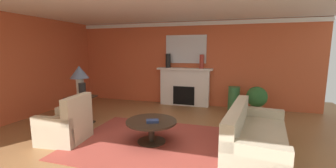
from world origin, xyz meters
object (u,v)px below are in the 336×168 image
Objects in this scene: vase_on_side_table at (82,90)px; vase_tall_corner at (234,99)px; side_table at (82,108)px; table_lamp at (79,75)px; sofa at (254,139)px; mantel_mirror at (186,49)px; vase_mantel_left at (168,61)px; fireplace at (184,88)px; armchair_near_window at (66,127)px; coffee_table at (151,126)px; vase_mantel_right at (202,62)px; potted_plant at (257,99)px.

vase_tall_corner is at bearing 35.00° from vase_on_side_table.
table_lamp is at bearing 90.00° from side_table.
side_table is at bearing 172.27° from sofa.
mantel_mirror is 3.52m from vase_on_side_table.
vase_mantel_left is 3.02m from vase_on_side_table.
mantel_mirror is 2.19m from vase_tall_corner.
sofa is at bearing -58.27° from fireplace.
sofa is 3.58m from armchair_near_window.
fireplace is 1.80× the size of coffee_table.
table_lamp is 4.33m from vase_tall_corner.
vase_mantel_left is at bearing -162.82° from mantel_mirror.
side_table is at bearing -119.99° from vase_mantel_left.
fireplace reaches higher than side_table.
coffee_table is 3.20m from vase_tall_corner.
fireplace is 2.40× the size of table_lamp.
sofa is at bearing -6.24° from vase_on_side_table.
vase_mantel_right is at bearing 44.67° from table_lamp.
mantel_mirror is at bearing 160.81° from potted_plant.
mantel_mirror is 1.61× the size of potted_plant.
vase_mantel_right is at bearing -5.16° from fireplace.
sofa is 1.90m from coffee_table.
vase_mantel_right is at bearing 114.18° from sofa.
potted_plant is at bearing -16.31° from fireplace.
fireplace is 1.61m from vase_tall_corner.
vase_on_side_table is at bearing -116.32° from vase_mantel_left.
table_lamp reaches higher than vase_on_side_table.
fireplace is at bearing 52.08° from table_lamp.
vase_mantel_left is at bearing 60.01° from side_table.
potted_plant is (0.24, 2.48, 0.19)m from sofa.
mantel_mirror is 3.07× the size of vase_mantel_right.
table_lamp is (0.00, 0.00, 0.82)m from side_table.
vase_on_side_table is at bearing -145.00° from vase_tall_corner.
vase_mantel_left reaches higher than potted_plant.
sofa is 3.98m from side_table.
armchair_near_window is 1.28× the size of vase_tall_corner.
side_table is 0.93× the size of table_lamp.
table_lamp is at bearing -119.99° from vase_mantel_left.
vase_on_side_table is at bearing -124.57° from fireplace.
vase_mantel_left is at bearing 63.68° from vase_on_side_table.
vase_mantel_left is (-0.57, 3.05, 1.14)m from coffee_table.
potted_plant is at bearing 84.43° from sofa.
vase_on_side_table is (-3.79, 0.41, 0.58)m from sofa.
armchair_near_window is 1.27× the size of table_lamp.
sofa is 3.86m from vase_on_side_table.
coffee_table is at bearing -99.76° from vase_mantel_right.
fireplace is 2.57× the size of side_table.
sofa is 3.15× the size of side_table.
sofa is at bearing -59.24° from mantel_mirror.
fireplace is 2.42× the size of vase_tall_corner.
vase_on_side_table is (-1.31, -2.65, -0.59)m from vase_mantel_left.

